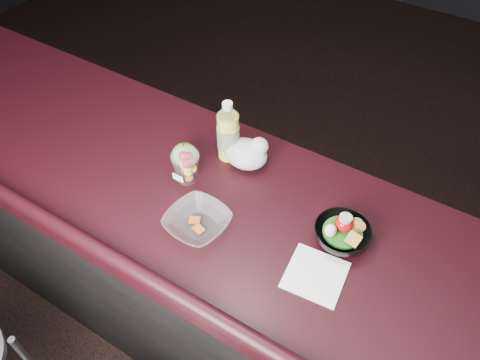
# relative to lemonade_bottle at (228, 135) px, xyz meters

# --- Properties ---
(counter) EXTENTS (4.06, 0.71, 1.02)m
(counter) POSITION_rel_lemonade_bottle_xyz_m (0.12, -0.18, -0.60)
(counter) COLOR black
(counter) RESTS_ON ground
(lemonade_bottle) EXTENTS (0.08, 0.08, 0.23)m
(lemonade_bottle) POSITION_rel_lemonade_bottle_xyz_m (0.00, 0.00, 0.00)
(lemonade_bottle) COLOR yellow
(lemonade_bottle) RESTS_ON counter
(fruit_cup) EXTENTS (0.09, 0.09, 0.13)m
(fruit_cup) POSITION_rel_lemonade_bottle_xyz_m (-0.06, -0.17, -0.03)
(fruit_cup) COLOR white
(fruit_cup) RESTS_ON counter
(green_apple) EXTENTS (0.08, 0.08, 0.09)m
(green_apple) POSITION_rel_lemonade_bottle_xyz_m (-0.11, -0.11, -0.06)
(green_apple) COLOR #448E10
(green_apple) RESTS_ON counter
(plastic_bag) EXTENTS (0.15, 0.12, 0.11)m
(plastic_bag) POSITION_rel_lemonade_bottle_xyz_m (0.08, 0.00, -0.05)
(plastic_bag) COLOR silver
(plastic_bag) RESTS_ON counter
(snack_bowl) EXTENTS (0.19, 0.19, 0.09)m
(snack_bowl) POSITION_rel_lemonade_bottle_xyz_m (0.48, -0.13, -0.07)
(snack_bowl) COLOR black
(snack_bowl) RESTS_ON counter
(takeout_bowl) EXTENTS (0.21, 0.21, 0.05)m
(takeout_bowl) POSITION_rel_lemonade_bottle_xyz_m (0.09, -0.31, -0.07)
(takeout_bowl) COLOR silver
(takeout_bowl) RESTS_ON counter
(paper_napkin) EXTENTS (0.17, 0.17, 0.00)m
(paper_napkin) POSITION_rel_lemonade_bottle_xyz_m (0.47, -0.28, -0.09)
(paper_napkin) COLOR white
(paper_napkin) RESTS_ON counter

